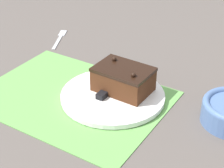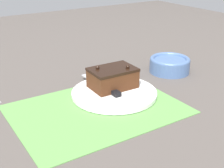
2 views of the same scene
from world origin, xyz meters
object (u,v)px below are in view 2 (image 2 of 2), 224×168
chocolate_cake (113,78)px  serving_knife (106,88)px  cake_plate (114,93)px  small_bowl (170,64)px

chocolate_cake → serving_knife: (0.03, 0.00, -0.03)m
cake_plate → small_bowl: small_bowl is taller
chocolate_cake → serving_knife: chocolate_cake is taller
chocolate_cake → small_bowl: 0.27m
cake_plate → serving_knife: (0.01, -0.03, 0.01)m
serving_knife → small_bowl: (-0.29, -0.04, 0.01)m
chocolate_cake → cake_plate: bearing=66.1°
cake_plate → chocolate_cake: (-0.01, -0.03, 0.04)m
cake_plate → chocolate_cake: chocolate_cake is taller
cake_plate → serving_knife: 0.03m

